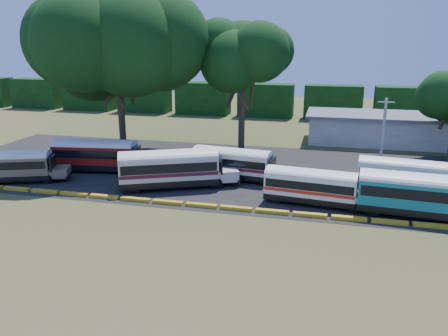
% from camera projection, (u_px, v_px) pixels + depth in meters
% --- Properties ---
extents(ground, '(160.00, 160.00, 0.00)m').
position_uv_depth(ground, '(181.00, 210.00, 36.18)').
color(ground, '#324818').
rests_on(ground, ground).
extents(asphalt_strip, '(64.00, 24.00, 0.02)m').
position_uv_depth(asphalt_strip, '(226.00, 170.00, 47.15)').
color(asphalt_strip, black).
rests_on(asphalt_strip, ground).
extents(curb, '(53.70, 0.45, 0.30)m').
position_uv_depth(curb, '(184.00, 204.00, 37.07)').
color(curb, gold).
rests_on(curb, ground).
extents(terminal_building, '(19.00, 9.00, 4.00)m').
position_uv_depth(terminal_building, '(377.00, 128.00, 59.54)').
color(terminal_building, beige).
rests_on(terminal_building, ground).
extents(treeline_backdrop, '(130.00, 4.00, 6.00)m').
position_uv_depth(treeline_backdrop, '(266.00, 100.00, 80.13)').
color(treeline_backdrop, black).
rests_on(treeline_backdrop, ground).
extents(bus_beige, '(9.88, 5.66, 3.18)m').
position_uv_depth(bus_beige, '(11.00, 164.00, 42.76)').
color(bus_beige, black).
rests_on(bus_beige, ground).
extents(bus_red, '(10.81, 3.97, 3.47)m').
position_uv_depth(bus_red, '(98.00, 153.00, 46.38)').
color(bus_red, black).
rests_on(bus_red, ground).
extents(bus_cream_west, '(11.35, 7.14, 3.69)m').
position_uv_depth(bus_cream_west, '(171.00, 167.00, 41.08)').
color(bus_cream_west, black).
rests_on(bus_cream_west, ground).
extents(bus_cream_east, '(9.94, 3.61, 3.19)m').
position_uv_depth(bus_cream_east, '(234.00, 162.00, 43.74)').
color(bus_cream_east, black).
rests_on(bus_cream_east, ground).
extents(bus_white_red, '(9.55, 3.38, 3.07)m').
position_uv_depth(bus_white_red, '(313.00, 185.00, 36.99)').
color(bus_white_red, black).
rests_on(bus_white_red, ground).
extents(bus_white_blue, '(9.91, 3.65, 3.18)m').
position_uv_depth(bus_white_blue, '(406.00, 174.00, 39.73)').
color(bus_white_blue, black).
rests_on(bus_white_blue, ground).
extents(bus_teal, '(11.04, 3.61, 3.56)m').
position_uv_depth(bus_teal, '(421.00, 193.00, 34.14)').
color(bus_teal, black).
rests_on(bus_teal, ground).
extents(tree_west, '(15.55, 15.55, 18.94)m').
position_uv_depth(tree_west, '(117.00, 43.00, 50.25)').
color(tree_west, '#312818').
rests_on(tree_west, ground).
extents(tree_center, '(10.30, 10.30, 15.85)m').
position_uv_depth(tree_center, '(242.00, 54.00, 52.47)').
color(tree_center, '#312818').
rests_on(tree_center, ground).
extents(utility_pole, '(1.60, 0.30, 7.95)m').
position_uv_depth(utility_pole, '(383.00, 136.00, 44.84)').
color(utility_pole, gray).
rests_on(utility_pole, ground).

